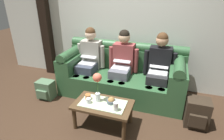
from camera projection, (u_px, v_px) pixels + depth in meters
The scene contains 15 objects.
ground_plane at pixel (99, 132), 2.67m from camera, with size 14.00×14.00×0.00m, color #382619.
back_wall_patterned at pixel (131, 13), 3.54m from camera, with size 6.00×0.12×2.90m, color silver.
timber_pillar at pixel (44, 10), 3.98m from camera, with size 0.20×0.20×2.90m, color black.
couch at pixel (122, 75), 3.53m from camera, with size 2.25×0.88×0.96m.
person_left at pixel (89, 57), 3.60m from camera, with size 0.56×0.67×1.22m.
person_middle at pixel (122, 61), 3.41m from camera, with size 0.56×0.67×1.22m.
person_right at pixel (159, 66), 3.22m from camera, with size 0.56×0.67×1.22m.
coffee_table at pixel (103, 107), 2.68m from camera, with size 0.84×0.49×0.40m.
flower_vase at pixel (97, 83), 2.58m from camera, with size 0.13×0.13×0.44m.
snack_bowl at pixel (111, 101), 2.64m from camera, with size 0.13×0.13×0.10m.
cup_near_left at pixel (89, 101), 2.64m from camera, with size 0.07×0.07×0.08m, color silver.
cup_near_right at pixel (116, 106), 2.47m from camera, with size 0.07×0.07×0.12m, color silver.
cup_far_center at pixel (88, 97), 2.73m from camera, with size 0.08×0.08×0.08m, color #B26633.
backpack_left at pixel (46, 90), 3.44m from camera, with size 0.30×0.26×0.34m.
backpack_right at pixel (197, 113), 2.73m from camera, with size 0.33×0.31×0.44m.
Camera 1 is at (0.83, -1.90, 1.92)m, focal length 29.86 mm.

